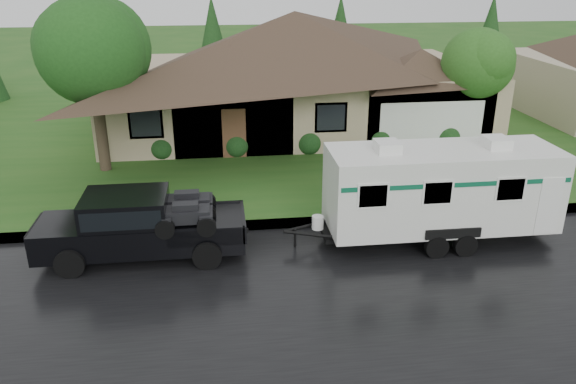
% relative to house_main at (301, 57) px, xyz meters
% --- Properties ---
extents(ground, '(140.00, 140.00, 0.00)m').
position_rel_house_main_xyz_m(ground, '(-2.29, -13.84, -3.59)').
color(ground, '#235219').
rests_on(ground, ground).
extents(road, '(140.00, 8.00, 0.01)m').
position_rel_house_main_xyz_m(road, '(-2.29, -15.84, -3.59)').
color(road, black).
rests_on(road, ground).
extents(curb, '(140.00, 0.50, 0.15)m').
position_rel_house_main_xyz_m(curb, '(-2.29, -11.59, -3.52)').
color(curb, gray).
rests_on(curb, ground).
extents(lawn, '(140.00, 26.00, 0.15)m').
position_rel_house_main_xyz_m(lawn, '(-2.29, 1.16, -3.52)').
color(lawn, '#235219').
rests_on(lawn, ground).
extents(house_main, '(19.44, 10.80, 6.90)m').
position_rel_house_main_xyz_m(house_main, '(0.00, 0.00, 0.00)').
color(house_main, tan).
rests_on(house_main, lawn).
extents(tree_left_green, '(4.09, 4.09, 6.77)m').
position_rel_house_main_xyz_m(tree_left_green, '(-8.74, -5.77, 1.25)').
color(tree_left_green, '#382B1E').
rests_on(tree_left_green, lawn).
extents(tree_right_green, '(3.16, 3.16, 5.23)m').
position_rel_house_main_xyz_m(tree_right_green, '(7.50, -4.30, 0.18)').
color(tree_right_green, '#382B1E').
rests_on(tree_right_green, lawn).
extents(shrub_row, '(13.60, 1.00, 1.00)m').
position_rel_house_main_xyz_m(shrub_row, '(-0.29, -4.54, -2.94)').
color(shrub_row, '#143814').
rests_on(shrub_row, lawn).
extents(pickup_truck, '(5.71, 2.17, 1.90)m').
position_rel_house_main_xyz_m(pickup_truck, '(-6.54, -13.10, -2.57)').
color(pickup_truck, black).
rests_on(pickup_truck, ground).
extents(travel_trailer, '(7.05, 2.48, 3.16)m').
position_rel_house_main_xyz_m(travel_trailer, '(2.27, -13.10, -1.91)').
color(travel_trailer, white).
rests_on(travel_trailer, ground).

